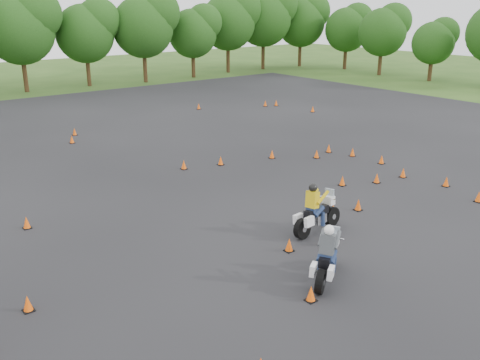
{
  "coord_description": "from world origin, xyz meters",
  "views": [
    {
      "loc": [
        -12.88,
        -12.37,
        8.13
      ],
      "look_at": [
        0.0,
        4.0,
        1.2
      ],
      "focal_mm": 40.0,
      "sensor_mm": 36.0,
      "label": 1
    }
  ],
  "objects": [
    {
      "name": "traffic_cones",
      "position": [
        0.82,
        5.29,
        0.23
      ],
      "size": [
        36.44,
        33.25,
        0.45
      ],
      "color": "#F6570A",
      "rests_on": "asphalt_pad"
    },
    {
      "name": "ground",
      "position": [
        0.0,
        0.0,
        0.0
      ],
      "size": [
        140.0,
        140.0,
        0.0
      ],
      "primitive_type": "plane",
      "color": "#2D5119",
      "rests_on": "ground"
    },
    {
      "name": "treeline",
      "position": [
        2.51,
        35.16,
        4.63
      ],
      "size": [
        86.94,
        32.47,
        10.93
      ],
      "color": "#1D4313",
      "rests_on": "ground"
    },
    {
      "name": "rider_yellow",
      "position": [
        0.71,
        0.21,
        0.96
      ],
      "size": [
        2.54,
        0.99,
        1.91
      ],
      "primitive_type": null,
      "rotation": [
        0.0,
        0.0,
        0.09
      ],
      "color": "gold",
      "rests_on": "ground"
    },
    {
      "name": "rider_grey",
      "position": [
        -1.72,
        -2.44,
        0.96
      ],
      "size": [
        2.49,
        1.96,
        1.9
      ],
      "primitive_type": null,
      "rotation": [
        0.0,
        0.0,
        0.56
      ],
      "color": "#42464A",
      "rests_on": "ground"
    },
    {
      "name": "asphalt_pad",
      "position": [
        0.0,
        6.0,
        0.01
      ],
      "size": [
        62.0,
        62.0,
        0.0
      ],
      "primitive_type": "plane",
      "color": "black",
      "rests_on": "ground"
    }
  ]
}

